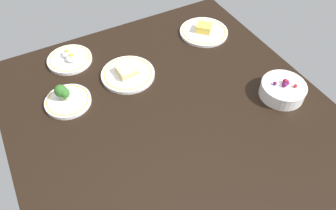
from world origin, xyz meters
TOP-DOWN VIEW (x-y plane):
  - dining_table at (0.00, 0.00)cm, footprint 116.81×115.49cm
  - plate_broccoli at (21.05, 32.49)cm, footprint 17.57×17.57cm
  - plate_sandwich at (23.76, 6.03)cm, footprint 22.05×22.05cm
  - plate_eggs at (44.07, 24.40)cm, footprint 18.98×18.98cm
  - plate_cheese at (33.86, -37.30)cm, footprint 22.59×22.59cm
  - bowl_berries at (-14.61, -42.33)cm, footprint 17.31×17.31cm

SIDE VIEW (x-z plane):
  - dining_table at x=0.00cm, z-range 0.00..4.00cm
  - plate_cheese at x=33.86cm, z-range 2.73..7.46cm
  - plate_sandwich at x=23.76cm, z-range 2.95..7.58cm
  - plate_eggs at x=44.07cm, z-range 2.68..7.90cm
  - plate_broccoli at x=21.05cm, z-range 2.11..9.96cm
  - bowl_berries at x=-14.61cm, z-range 3.39..10.81cm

